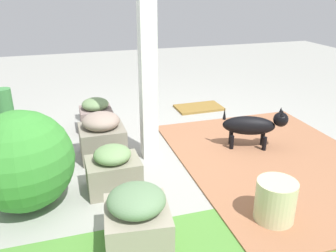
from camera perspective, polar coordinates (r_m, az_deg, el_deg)
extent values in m
plane|color=#9E9E96|center=(3.66, 2.27, -4.35)|extent=(12.00, 12.00, 0.00)
cube|color=#9E6646|center=(3.64, 17.09, -5.43)|extent=(1.80, 2.40, 0.02)
cube|color=white|center=(3.25, -3.40, 13.93)|extent=(0.15, 0.15, 2.34)
cube|color=gray|center=(4.24, -11.52, 1.06)|extent=(0.36, 0.34, 0.27)
ellipsoid|color=#6B8958|center=(4.18, -11.72, 3.49)|extent=(0.31, 0.31, 0.14)
cube|color=gray|center=(3.58, -10.56, -2.54)|extent=(0.44, 0.41, 0.32)
ellipsoid|color=gray|center=(3.50, -10.82, 0.79)|extent=(0.37, 0.37, 0.17)
cube|color=gray|center=(3.01, -8.79, -7.87)|extent=(0.44, 0.33, 0.28)
ellipsoid|color=#71935C|center=(2.92, -9.01, -4.58)|extent=(0.31, 0.31, 0.14)
cube|color=gray|center=(2.43, -4.96, -15.96)|extent=(0.47, 0.49, 0.28)
ellipsoid|color=#64875D|center=(2.31, -5.14, -11.89)|extent=(0.38, 0.38, 0.17)
sphere|color=#398C32|center=(2.89, -22.54, -5.26)|extent=(0.78, 0.78, 0.78)
cylinder|color=#B36A3E|center=(3.99, -23.98, -2.13)|extent=(0.26, 0.26, 0.24)
cylinder|color=#3D8041|center=(3.87, -24.75, 2.42)|extent=(0.14, 0.14, 0.43)
ellipsoid|color=black|center=(3.74, 12.95, 0.09)|extent=(0.57, 0.37, 0.20)
sphere|color=black|center=(3.77, 17.82, 1.03)|extent=(0.15, 0.15, 0.15)
cone|color=black|center=(3.78, 17.85, 2.46)|extent=(0.05, 0.05, 0.06)
cone|color=black|center=(3.70, 18.09, 2.02)|extent=(0.05, 0.05, 0.06)
cylinder|color=black|center=(3.90, 15.07, -2.11)|extent=(0.05, 0.05, 0.16)
cylinder|color=black|center=(3.78, 15.34, -2.90)|extent=(0.05, 0.05, 0.16)
cylinder|color=black|center=(3.85, 10.15, -1.95)|extent=(0.05, 0.05, 0.16)
cylinder|color=black|center=(3.74, 10.28, -2.74)|extent=(0.05, 0.05, 0.16)
cone|color=black|center=(3.68, 9.15, 2.00)|extent=(0.04, 0.04, 0.13)
cylinder|color=beige|center=(2.73, 17.00, -11.63)|extent=(0.29, 0.29, 0.33)
cube|color=olive|center=(4.94, 5.02, 3.00)|extent=(0.64, 0.40, 0.03)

